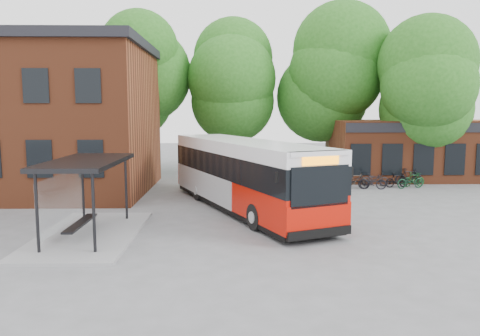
{
  "coord_description": "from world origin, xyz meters",
  "views": [
    {
      "loc": [
        0.75,
        -18.1,
        4.64
      ],
      "look_at": [
        1.23,
        3.49,
        2.0
      ],
      "focal_mm": 35.0,
      "sensor_mm": 36.0,
      "label": 1
    }
  ],
  "objects_px": {
    "city_bus": "(244,175)",
    "bicycle_extra_0": "(409,177)",
    "bicycle_1": "(355,181)",
    "bicycle_5": "(397,180)",
    "bicycle_6": "(410,181)",
    "bicycle_7": "(414,180)",
    "bicycle_4": "(375,179)",
    "bus_shelter": "(88,198)",
    "bicycle_3": "(373,182)",
    "bicycle_2": "(353,181)",
    "bicycle_0": "(331,180)"
  },
  "relations": [
    {
      "from": "bicycle_7",
      "to": "bicycle_4",
      "type": "bearing_deg",
      "value": 68.53
    },
    {
      "from": "bicycle_2",
      "to": "bicycle_3",
      "type": "xyz_separation_m",
      "value": [
        1.15,
        -0.15,
        -0.02
      ]
    },
    {
      "from": "bicycle_6",
      "to": "city_bus",
      "type": "bearing_deg",
      "value": 104.45
    },
    {
      "from": "bus_shelter",
      "to": "bicycle_6",
      "type": "height_order",
      "value": "bus_shelter"
    },
    {
      "from": "bus_shelter",
      "to": "bicycle_7",
      "type": "height_order",
      "value": "bus_shelter"
    },
    {
      "from": "bicycle_0",
      "to": "bicycle_1",
      "type": "xyz_separation_m",
      "value": [
        1.29,
        -0.68,
        0.05
      ]
    },
    {
      "from": "bicycle_3",
      "to": "bicycle_4",
      "type": "distance_m",
      "value": 1.39
    },
    {
      "from": "bicycle_1",
      "to": "bus_shelter",
      "type": "bearing_deg",
      "value": 141.09
    },
    {
      "from": "city_bus",
      "to": "bicycle_7",
      "type": "relative_size",
      "value": 8.68
    },
    {
      "from": "bicycle_5",
      "to": "bicycle_extra_0",
      "type": "xyz_separation_m",
      "value": [
        1.15,
        1.08,
        0.06
      ]
    },
    {
      "from": "bicycle_1",
      "to": "city_bus",
      "type": "bearing_deg",
      "value": 142.32
    },
    {
      "from": "city_bus",
      "to": "bicycle_extra_0",
      "type": "xyz_separation_m",
      "value": [
        10.68,
        7.34,
        -1.12
      ]
    },
    {
      "from": "bicycle_3",
      "to": "bicycle_extra_0",
      "type": "bearing_deg",
      "value": -44.64
    },
    {
      "from": "bicycle_1",
      "to": "bicycle_extra_0",
      "type": "height_order",
      "value": "bicycle_extra_0"
    },
    {
      "from": "bicycle_5",
      "to": "bicycle_7",
      "type": "distance_m",
      "value": 1.15
    },
    {
      "from": "bicycle_2",
      "to": "bicycle_4",
      "type": "height_order",
      "value": "bicycle_2"
    },
    {
      "from": "bicycle_7",
      "to": "bicycle_extra_0",
      "type": "bearing_deg",
      "value": -13.42
    },
    {
      "from": "bicycle_5",
      "to": "bicycle_6",
      "type": "relative_size",
      "value": 0.84
    },
    {
      "from": "city_bus",
      "to": "bicycle_6",
      "type": "height_order",
      "value": "city_bus"
    },
    {
      "from": "bicycle_7",
      "to": "bicycle_extra_0",
      "type": "relative_size",
      "value": 0.87
    },
    {
      "from": "city_bus",
      "to": "bicycle_2",
      "type": "bearing_deg",
      "value": 18.05
    },
    {
      "from": "bicycle_1",
      "to": "bicycle_3",
      "type": "height_order",
      "value": "bicycle_1"
    },
    {
      "from": "city_bus",
      "to": "bicycle_1",
      "type": "relative_size",
      "value": 7.88
    },
    {
      "from": "bus_shelter",
      "to": "bicycle_5",
      "type": "bearing_deg",
      "value": 35.09
    },
    {
      "from": "bicycle_3",
      "to": "bicycle_extra_0",
      "type": "relative_size",
      "value": 0.9
    },
    {
      "from": "city_bus",
      "to": "bicycle_3",
      "type": "relative_size",
      "value": 8.33
    },
    {
      "from": "bicycle_4",
      "to": "bicycle_2",
      "type": "bearing_deg",
      "value": 131.52
    },
    {
      "from": "bicycle_2",
      "to": "bicycle_5",
      "type": "height_order",
      "value": "bicycle_2"
    },
    {
      "from": "bus_shelter",
      "to": "bicycle_6",
      "type": "distance_m",
      "value": 19.27
    },
    {
      "from": "bicycle_5",
      "to": "bicycle_6",
      "type": "distance_m",
      "value": 0.76
    },
    {
      "from": "bus_shelter",
      "to": "city_bus",
      "type": "xyz_separation_m",
      "value": [
        5.92,
        4.59,
        0.19
      ]
    },
    {
      "from": "bicycle_1",
      "to": "bicycle_5",
      "type": "xyz_separation_m",
      "value": [
        2.67,
        0.4,
        -0.04
      ]
    },
    {
      "from": "bicycle_3",
      "to": "bicycle_extra_0",
      "type": "height_order",
      "value": "bicycle_extra_0"
    },
    {
      "from": "bus_shelter",
      "to": "bicycle_extra_0",
      "type": "height_order",
      "value": "bus_shelter"
    },
    {
      "from": "bicycle_4",
      "to": "bicycle_6",
      "type": "relative_size",
      "value": 0.93
    },
    {
      "from": "bicycle_extra_0",
      "to": "bicycle_2",
      "type": "bearing_deg",
      "value": 115.2
    },
    {
      "from": "bicycle_1",
      "to": "bicycle_7",
      "type": "relative_size",
      "value": 1.1
    },
    {
      "from": "bicycle_0",
      "to": "bicycle_6",
      "type": "xyz_separation_m",
      "value": [
        4.62,
        -0.65,
        0.03
      ]
    },
    {
      "from": "bicycle_5",
      "to": "bicycle_1",
      "type": "bearing_deg",
      "value": 88.96
    },
    {
      "from": "bicycle_5",
      "to": "bicycle_6",
      "type": "bearing_deg",
      "value": -128.29
    },
    {
      "from": "bicycle_1",
      "to": "bicycle_7",
      "type": "height_order",
      "value": "bicycle_1"
    },
    {
      "from": "bicycle_2",
      "to": "bus_shelter",
      "type": "bearing_deg",
      "value": 135.8
    },
    {
      "from": "bicycle_3",
      "to": "bicycle_extra_0",
      "type": "distance_m",
      "value": 3.31
    },
    {
      "from": "bicycle_1",
      "to": "bicycle_6",
      "type": "relative_size",
      "value": 0.91
    },
    {
      "from": "bicycle_4",
      "to": "bicycle_7",
      "type": "height_order",
      "value": "bicycle_7"
    },
    {
      "from": "bus_shelter",
      "to": "bicycle_extra_0",
      "type": "bearing_deg",
      "value": 35.71
    },
    {
      "from": "bicycle_extra_0",
      "to": "bicycle_4",
      "type": "bearing_deg",
      "value": 104.23
    },
    {
      "from": "bus_shelter",
      "to": "bicycle_0",
      "type": "distance_m",
      "value": 16.05
    },
    {
      "from": "bicycle_6",
      "to": "bicycle_7",
      "type": "relative_size",
      "value": 1.2
    },
    {
      "from": "city_bus",
      "to": "bicycle_0",
      "type": "bearing_deg",
      "value": 26.93
    }
  ]
}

